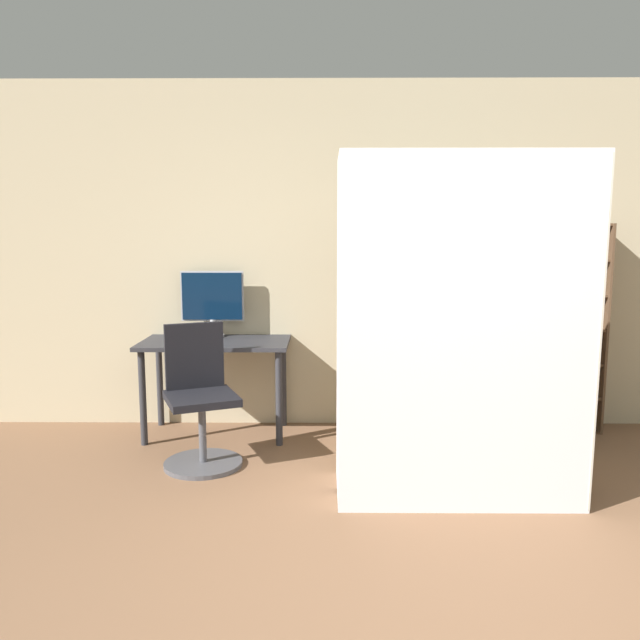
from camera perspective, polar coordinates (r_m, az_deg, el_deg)
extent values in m
cube|color=#C6B793|center=(4.99, 7.35, 5.74)|extent=(8.00, 0.06, 2.70)
cube|color=#2D2D33|center=(4.77, -9.56, -2.07)|extent=(1.11, 0.59, 0.03)
cylinder|color=#2D2D33|center=(4.74, -15.90, -6.88)|extent=(0.05, 0.05, 0.70)
cylinder|color=#2D2D33|center=(4.56, -3.78, -7.16)|extent=(0.05, 0.05, 0.70)
cylinder|color=#2D2D33|center=(5.18, -14.44, -5.55)|extent=(0.05, 0.05, 0.70)
cylinder|color=#2D2D33|center=(5.02, -3.38, -5.74)|extent=(0.05, 0.05, 0.70)
cylinder|color=#B7B7BC|center=(4.96, -9.74, -1.40)|extent=(0.17, 0.17, 0.02)
cylinder|color=#B7B7BC|center=(4.95, -9.76, -0.61)|extent=(0.04, 0.04, 0.12)
cube|color=#B7B7BC|center=(4.92, -9.81, 2.17)|extent=(0.49, 0.02, 0.39)
cube|color=#0A1E38|center=(4.92, -9.82, 2.17)|extent=(0.47, 0.03, 0.37)
cylinder|color=#4C4C51|center=(4.34, -10.62, -12.77)|extent=(0.52, 0.52, 0.03)
cylinder|color=#4C4C51|center=(4.27, -10.70, -10.02)|extent=(0.05, 0.05, 0.41)
cube|color=black|center=(4.20, -10.78, -7.06)|extent=(0.58, 0.58, 0.05)
cube|color=black|center=(4.34, -11.41, -3.21)|extent=(0.38, 0.19, 0.45)
cube|color=brown|center=(5.03, 16.55, -0.75)|extent=(0.02, 0.28, 1.61)
cube|color=brown|center=(5.29, 24.24, -0.73)|extent=(0.02, 0.28, 1.61)
cube|color=brown|center=(5.27, 20.00, -0.52)|extent=(0.75, 0.02, 1.61)
cube|color=brown|center=(5.32, 20.05, -9.24)|extent=(0.72, 0.25, 0.02)
cube|color=brown|center=(5.25, 20.20, -6.47)|extent=(0.72, 0.25, 0.02)
cube|color=brown|center=(5.19, 20.34, -3.63)|extent=(0.72, 0.25, 0.02)
cube|color=brown|center=(5.15, 20.49, -0.74)|extent=(0.72, 0.25, 0.02)
cube|color=brown|center=(5.12, 20.64, 2.20)|extent=(0.72, 0.25, 0.02)
cube|color=brown|center=(5.10, 20.79, 5.16)|extent=(0.72, 0.25, 0.02)
cube|color=brown|center=(5.09, 20.94, 8.14)|extent=(0.72, 0.25, 0.02)
cube|color=teal|center=(5.16, 16.69, -8.20)|extent=(0.03, 0.19, 0.23)
cube|color=#1E4C9E|center=(5.21, 16.91, -8.27)|extent=(0.02, 0.14, 0.19)
cube|color=brown|center=(5.23, 17.18, -8.26)|extent=(0.03, 0.19, 0.18)
cube|color=#7A2D84|center=(5.21, 17.59, -8.39)|extent=(0.02, 0.14, 0.17)
cube|color=orange|center=(5.24, 17.91, -8.02)|extent=(0.04, 0.19, 0.23)
cube|color=#287A38|center=(5.26, 18.26, -8.03)|extent=(0.02, 0.17, 0.22)
cube|color=#232328|center=(5.25, 18.61, -8.19)|extent=(0.02, 0.15, 0.20)
cube|color=#287A38|center=(5.28, 18.83, -8.14)|extent=(0.03, 0.16, 0.19)
cube|color=#1E4C9E|center=(5.11, 16.77, -5.34)|extent=(0.03, 0.20, 0.22)
cube|color=brown|center=(5.10, 17.25, -5.66)|extent=(0.03, 0.16, 0.17)
cube|color=teal|center=(5.13, 17.53, -5.47)|extent=(0.03, 0.21, 0.19)
cube|color=silver|center=(5.13, 17.91, -5.33)|extent=(0.03, 0.17, 0.22)
cube|color=orange|center=(5.16, 18.26, -5.67)|extent=(0.02, 0.19, 0.15)
cube|color=#287A38|center=(5.17, 18.61, -5.50)|extent=(0.03, 0.18, 0.18)
cube|color=silver|center=(5.17, 18.98, -5.57)|extent=(0.03, 0.19, 0.17)
cube|color=silver|center=(5.22, 19.18, -5.46)|extent=(0.03, 0.17, 0.17)
cube|color=teal|center=(5.19, 19.77, -5.56)|extent=(0.03, 0.19, 0.17)
cube|color=brown|center=(5.06, 16.91, -2.70)|extent=(0.04, 0.18, 0.17)
cube|color=#7A2D84|center=(5.08, 17.41, -2.69)|extent=(0.04, 0.15, 0.17)
cube|color=brown|center=(5.07, 17.86, -2.62)|extent=(0.02, 0.14, 0.19)
cube|color=gold|center=(5.15, 17.94, -2.58)|extent=(0.04, 0.14, 0.17)
cube|color=#232328|center=(5.07, 18.57, -2.62)|extent=(0.02, 0.14, 0.19)
cube|color=orange|center=(5.10, 18.83, -2.39)|extent=(0.03, 0.17, 0.22)
cube|color=#7A2D84|center=(5.13, 19.21, -2.38)|extent=(0.04, 0.19, 0.22)
cube|color=#287A38|center=(5.16, 19.67, -2.31)|extent=(0.04, 0.19, 0.22)
cube|color=#7A2D84|center=(5.18, 20.15, -2.65)|extent=(0.03, 0.20, 0.16)
cube|color=#232328|center=(5.03, 16.92, 0.31)|extent=(0.02, 0.19, 0.17)
cube|color=gold|center=(5.06, 17.25, 0.41)|extent=(0.03, 0.15, 0.18)
cube|color=orange|center=(5.08, 17.62, 0.57)|extent=(0.03, 0.18, 0.21)
cube|color=brown|center=(5.10, 17.96, 0.63)|extent=(0.04, 0.15, 0.22)
cube|color=gold|center=(5.06, 18.56, 0.39)|extent=(0.02, 0.19, 0.19)
cube|color=#7A2D84|center=(5.07, 18.83, 0.47)|extent=(0.02, 0.15, 0.20)
cube|color=teal|center=(5.08, 19.13, 0.19)|extent=(0.02, 0.19, 0.15)
cube|color=silver|center=(5.09, 19.44, 0.48)|extent=(0.03, 0.18, 0.20)
cube|color=orange|center=(5.01, 17.13, 3.40)|extent=(0.04, 0.20, 0.18)
cube|color=teal|center=(5.00, 17.58, 3.33)|extent=(0.02, 0.18, 0.18)
cube|color=orange|center=(5.01, 17.96, 3.48)|extent=(0.04, 0.19, 0.20)
cube|color=orange|center=(5.01, 18.45, 3.18)|extent=(0.02, 0.16, 0.16)
cube|color=gold|center=(5.01, 17.19, 6.65)|extent=(0.04, 0.17, 0.22)
cube|color=#7A2D84|center=(5.01, 17.70, 6.56)|extent=(0.04, 0.19, 0.21)
cube|color=gold|center=(5.02, 18.18, 6.28)|extent=(0.03, 0.15, 0.16)
cube|color=#7A2D84|center=(5.01, 18.73, 6.61)|extent=(0.03, 0.16, 0.22)
cube|color=brown|center=(5.06, 18.98, 6.28)|extent=(0.04, 0.19, 0.17)
cube|color=red|center=(5.05, 19.49, 6.37)|extent=(0.03, 0.18, 0.19)
cube|color=silver|center=(3.53, 13.11, -1.32)|extent=(1.40, 0.27, 1.98)
cube|color=beige|center=(3.74, 23.53, -1.26)|extent=(0.01, 0.28, 1.94)
cube|color=silver|center=(3.84, 12.05, -0.52)|extent=(1.40, 0.27, 1.98)
cube|color=beige|center=(4.04, 21.72, -0.50)|extent=(0.01, 0.27, 1.94)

